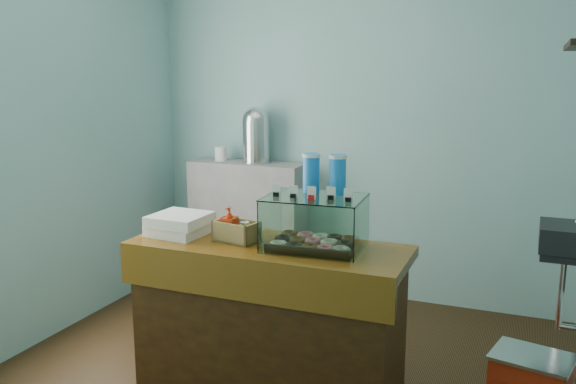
% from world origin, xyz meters
% --- Properties ---
extents(ground, '(3.50, 3.50, 0.00)m').
position_xyz_m(ground, '(0.00, 0.00, 0.00)').
color(ground, black).
rests_on(ground, ground).
extents(room_shell, '(3.54, 3.04, 2.82)m').
position_xyz_m(room_shell, '(0.03, 0.01, 1.71)').
color(room_shell, '#77AEAD').
rests_on(room_shell, ground).
extents(counter, '(1.60, 0.60, 0.90)m').
position_xyz_m(counter, '(0.00, -0.25, 0.46)').
color(counter, '#45270D').
rests_on(counter, ground).
extents(back_shelf, '(1.00, 0.32, 1.10)m').
position_xyz_m(back_shelf, '(-0.90, 1.32, 0.55)').
color(back_shelf, '#969699').
rests_on(back_shelf, ground).
extents(display_case, '(0.56, 0.43, 0.51)m').
position_xyz_m(display_case, '(0.27, -0.19, 1.06)').
color(display_case, '#32170F').
rests_on(display_case, counter).
extents(condiment_crate, '(0.27, 0.19, 0.20)m').
position_xyz_m(condiment_crate, '(-0.21, -0.26, 0.97)').
color(condiment_crate, '#A28851').
rests_on(condiment_crate, counter).
extents(pastry_boxes, '(0.34, 0.34, 0.13)m').
position_xyz_m(pastry_boxes, '(-0.58, -0.26, 0.96)').
color(pastry_boxes, white).
rests_on(pastry_boxes, counter).
extents(coffee_urn, '(0.26, 0.26, 0.47)m').
position_xyz_m(coffee_urn, '(-0.82, 1.34, 1.35)').
color(coffee_urn, silver).
rests_on(coffee_urn, back_shelf).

